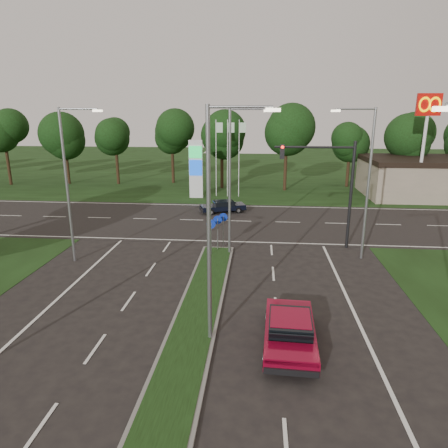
{
  "coord_description": "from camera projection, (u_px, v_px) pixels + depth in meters",
  "views": [
    {
      "loc": [
        2.61,
        -7.9,
        8.73
      ],
      "look_at": [
        0.52,
        15.24,
        2.2
      ],
      "focal_mm": 32.0,
      "sensor_mm": 36.0,
      "label": 1
    }
  ],
  "objects": [
    {
      "name": "streetlight_left_far",
      "position": [
        69.0,
        178.0,
        22.93
      ],
      "size": [
        2.53,
        0.22,
        9.0
      ],
      "color": "gray",
      "rests_on": "ground"
    },
    {
      "name": "median_kerb",
      "position": [
        180.0,
        369.0,
        13.99
      ],
      "size": [
        2.0,
        26.0,
        0.12
      ],
      "primitive_type": "cube",
      "color": "slate",
      "rests_on": "ground"
    },
    {
      "name": "median_signs",
      "position": [
        217.0,
        226.0,
        25.43
      ],
      "size": [
        1.16,
        1.76,
        2.38
      ],
      "color": "gray",
      "rests_on": "ground"
    },
    {
      "name": "treeline_far",
      "position": [
        239.0,
        129.0,
        46.6
      ],
      "size": [
        6.0,
        6.0,
        9.9
      ],
      "color": "black",
      "rests_on": "ground"
    },
    {
      "name": "red_sedan",
      "position": [
        290.0,
        330.0,
        15.29
      ],
      "size": [
        2.08,
        4.67,
        1.26
      ],
      "rotation": [
        0.0,
        0.0,
        -0.04
      ],
      "color": "maroon",
      "rests_on": "ground"
    },
    {
      "name": "streetlight_right_far",
      "position": [
        366.0,
        177.0,
        23.37
      ],
      "size": [
        2.53,
        0.22,
        9.0
      ],
      "rotation": [
        0.0,
        0.0,
        3.14
      ],
      "color": "gray",
      "rests_on": "ground"
    },
    {
      "name": "verge_far",
      "position": [
        243.0,
        169.0,
        62.9
      ],
      "size": [
        160.0,
        50.0,
        0.02
      ],
      "primitive_type": "cube",
      "color": "black",
      "rests_on": "ground"
    },
    {
      "name": "gas_pylon",
      "position": [
        198.0,
        167.0,
        41.32
      ],
      "size": [
        5.8,
        1.26,
        8.0
      ],
      "color": "silver",
      "rests_on": "ground"
    },
    {
      "name": "cross_road",
      "position": [
        227.0,
        221.0,
        33.18
      ],
      "size": [
        160.0,
        12.0,
        0.02
      ],
      "primitive_type": "cube",
      "color": "black",
      "rests_on": "ground"
    },
    {
      "name": "navy_sedan",
      "position": [
        223.0,
        206.0,
        35.83
      ],
      "size": [
        4.22,
        2.82,
        1.08
      ],
      "rotation": [
        0.0,
        0.0,
        1.91
      ],
      "color": "black",
      "rests_on": "ground"
    },
    {
      "name": "mcdonalds_sign",
      "position": [
        427.0,
        120.0,
        37.11
      ],
      "size": [
        2.2,
        0.47,
        10.4
      ],
      "color": "silver",
      "rests_on": "ground"
    },
    {
      "name": "streetlight_median_far",
      "position": [
        233.0,
        175.0,
        24.05
      ],
      "size": [
        2.53,
        0.22,
        9.0
      ],
      "color": "gray",
      "rests_on": "ground"
    },
    {
      "name": "streetlight_median_near",
      "position": [
        214.0,
        217.0,
        14.46
      ],
      "size": [
        2.53,
        0.22,
        9.0
      ],
      "color": "gray",
      "rests_on": "ground"
    },
    {
      "name": "traffic_signal",
      "position": [
        331.0,
        178.0,
        25.54
      ],
      "size": [
        5.1,
        0.42,
        7.0
      ],
      "color": "black",
      "rests_on": "ground"
    },
    {
      "name": "commercial_building",
      "position": [
        443.0,
        178.0,
        42.24
      ],
      "size": [
        16.0,
        9.0,
        4.0
      ],
      "primitive_type": "cube",
      "color": "gray",
      "rests_on": "ground"
    }
  ]
}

